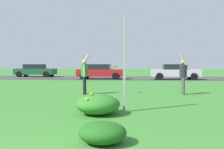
% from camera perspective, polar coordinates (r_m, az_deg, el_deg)
% --- Properties ---
extents(ground_plane, '(120.00, 120.00, 0.00)m').
position_cam_1_polar(ground_plane, '(14.21, 0.43, -3.50)').
color(ground_plane, '#387A2D').
extents(highway_strip, '(120.00, 7.53, 0.01)m').
position_cam_1_polar(highway_strip, '(26.12, 2.76, -0.83)').
color(highway_strip, '#38383A').
rests_on(highway_strip, ground).
extents(highway_center_stripe, '(120.00, 0.16, 0.00)m').
position_cam_1_polar(highway_center_stripe, '(26.12, 2.76, -0.81)').
color(highway_center_stripe, yellow).
rests_on(highway_center_stripe, ground).
extents(daylily_clump_mid_center, '(1.27, 1.34, 0.65)m').
position_cam_1_polar(daylily_clump_mid_center, '(7.33, -3.18, -6.72)').
color(daylily_clump_mid_center, '#2D7526').
rests_on(daylily_clump_mid_center, ground).
extents(daylily_clump_mid_left, '(0.89, 0.80, 0.41)m').
position_cam_1_polar(daylily_clump_mid_left, '(4.70, -2.19, -13.00)').
color(daylily_clump_mid_left, '#1E5619').
rests_on(daylily_clump_mid_left, ground).
extents(sign_post_near_path, '(0.07, 0.10, 2.85)m').
position_cam_1_polar(sign_post_near_path, '(7.62, 2.79, 2.16)').
color(sign_post_near_path, '#93969B').
rests_on(sign_post_near_path, ground).
extents(person_thrower_green_shirt, '(0.38, 0.50, 1.95)m').
position_cam_1_polar(person_thrower_green_shirt, '(12.14, -6.24, 0.26)').
color(person_thrower_green_shirt, '#287038').
rests_on(person_thrower_green_shirt, ground).
extents(person_catcher_dark_shirt, '(0.40, 0.50, 1.93)m').
position_cam_1_polar(person_catcher_dark_shirt, '(12.38, 15.79, 0.20)').
color(person_catcher_dark_shirt, '#232328').
rests_on(person_catcher_dark_shirt, ground).
extents(frisbee_orange, '(0.27, 0.27, 0.10)m').
position_cam_1_polar(frisbee_orange, '(12.19, 0.66, 1.80)').
color(frisbee_orange, orange).
extents(car_dark_green_leftmost, '(4.50, 2.00, 1.45)m').
position_cam_1_polar(car_dark_green_leftmost, '(30.04, -16.97, 0.89)').
color(car_dark_green_leftmost, '#194C2D').
rests_on(car_dark_green_leftmost, ground).
extents(car_red_center_left, '(4.50, 2.00, 1.45)m').
position_cam_1_polar(car_red_center_left, '(24.62, -2.66, 0.70)').
color(car_red_center_left, maroon).
rests_on(car_red_center_left, ground).
extents(car_silver_center_right, '(4.50, 2.00, 1.45)m').
position_cam_1_polar(car_silver_center_right, '(24.64, 14.08, 0.63)').
color(car_silver_center_right, '#B7BABF').
rests_on(car_silver_center_right, ground).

